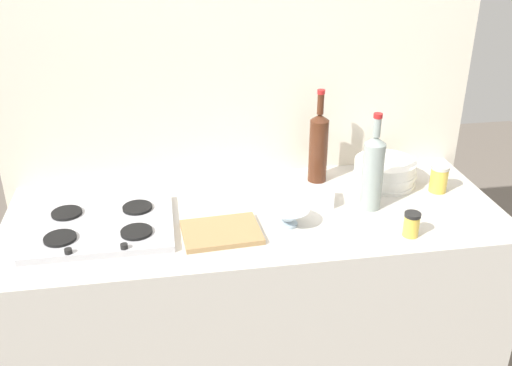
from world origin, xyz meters
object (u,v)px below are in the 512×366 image
object	(u,v)px
stovetop_hob	(101,226)
butter_dish	(313,196)
cutting_board	(221,232)
mixing_bowl	(289,216)
condiment_jar_front	(439,178)
plate_stack	(385,172)
condiment_jar_rear	(411,224)
wine_bottle_leftmost	(318,146)
wine_bottle_mid_left	(373,171)

from	to	relation	value
stovetop_hob	butter_dish	xyz separation A→B (m)	(0.77, 0.07, 0.01)
butter_dish	cutting_board	bearing A→B (deg)	-155.14
mixing_bowl	condiment_jar_front	xyz separation A→B (m)	(0.63, 0.16, 0.02)
plate_stack	condiment_jar_rear	distance (m)	0.40
plate_stack	mixing_bowl	world-z (taller)	plate_stack
wine_bottle_leftmost	butter_dish	distance (m)	0.24
plate_stack	mixing_bowl	xyz separation A→B (m)	(-0.45, -0.27, -0.01)
stovetop_hob	cutting_board	bearing A→B (deg)	-13.92
butter_dish	condiment_jar_front	bearing A→B (deg)	2.04
butter_dish	mixing_bowl	bearing A→B (deg)	-130.68
wine_bottle_mid_left	mixing_bowl	world-z (taller)	wine_bottle_mid_left
condiment_jar_front	condiment_jar_rear	xyz separation A→B (m)	(-0.24, -0.30, -0.01)
mixing_bowl	butter_dish	world-z (taller)	mixing_bowl
condiment_jar_front	cutting_board	distance (m)	0.89
wine_bottle_leftmost	butter_dish	bearing A→B (deg)	-109.26
wine_bottle_leftmost	condiment_jar_front	distance (m)	0.48
mixing_bowl	wine_bottle_mid_left	bearing A→B (deg)	13.99
condiment_jar_rear	cutting_board	size ratio (longest dim) A/B	0.33
condiment_jar_rear	wine_bottle_mid_left	bearing A→B (deg)	107.58
stovetop_hob	wine_bottle_leftmost	bearing A→B (deg)	17.27
plate_stack	wine_bottle_leftmost	size ratio (longest dim) A/B	0.66
stovetop_hob	cutting_board	world-z (taller)	stovetop_hob
plate_stack	cutting_board	distance (m)	0.75
wine_bottle_mid_left	cutting_board	size ratio (longest dim) A/B	1.40
cutting_board	wine_bottle_leftmost	bearing A→B (deg)	39.94
condiment_jar_front	cutting_board	world-z (taller)	condiment_jar_front
mixing_bowl	condiment_jar_front	world-z (taller)	condiment_jar_front
cutting_board	mixing_bowl	bearing A→B (deg)	5.50
wine_bottle_leftmost	condiment_jar_front	size ratio (longest dim) A/B	3.52
plate_stack	cutting_board	size ratio (longest dim) A/B	0.96
plate_stack	condiment_jar_front	size ratio (longest dim) A/B	2.32
butter_dish	cutting_board	distance (m)	0.40
mixing_bowl	condiment_jar_rear	distance (m)	0.42
wine_bottle_leftmost	condiment_jar_rear	world-z (taller)	wine_bottle_leftmost
stovetop_hob	condiment_jar_rear	distance (m)	1.06
condiment_jar_front	cutting_board	size ratio (longest dim) A/B	0.41
wine_bottle_mid_left	condiment_jar_front	xyz separation A→B (m)	(0.31, 0.08, -0.09)
plate_stack	condiment_jar_rear	size ratio (longest dim) A/B	2.91
condiment_jar_rear	cutting_board	distance (m)	0.64
plate_stack	butter_dish	xyz separation A→B (m)	(-0.33, -0.12, -0.02)
wine_bottle_leftmost	condiment_jar_front	world-z (taller)	wine_bottle_leftmost
stovetop_hob	wine_bottle_mid_left	xyz separation A→B (m)	(0.97, 0.00, 0.13)
condiment_jar_rear	plate_stack	bearing A→B (deg)	81.89
wine_bottle_leftmost	wine_bottle_mid_left	size ratio (longest dim) A/B	1.04
stovetop_hob	plate_stack	distance (m)	1.11
plate_stack	wine_bottle_leftmost	distance (m)	0.29
stovetop_hob	butter_dish	world-z (taller)	butter_dish
wine_bottle_leftmost	butter_dish	world-z (taller)	wine_bottle_leftmost
butter_dish	condiment_jar_rear	size ratio (longest dim) A/B	1.77
wine_bottle_mid_left	wine_bottle_leftmost	bearing A→B (deg)	117.39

